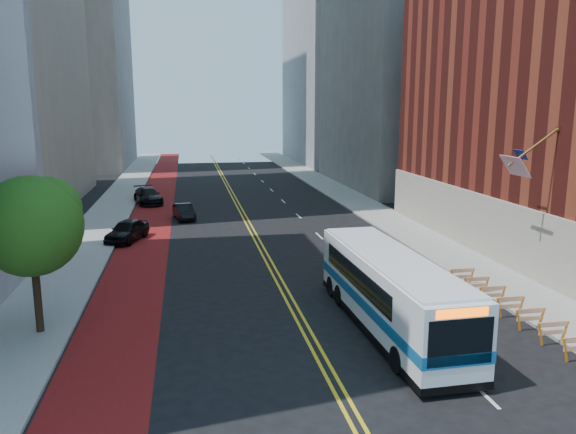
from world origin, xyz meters
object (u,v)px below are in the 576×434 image
(car_a, at_px, (127,230))
(car_b, at_px, (184,212))
(street_tree, at_px, (32,222))
(transit_bus, at_px, (389,291))
(car_c, at_px, (148,196))

(car_a, bearing_deg, car_b, 80.77)
(street_tree, xyz_separation_m, transit_bus, (14.84, -2.09, -3.16))
(transit_bus, distance_m, car_b, 27.87)
(car_a, distance_m, car_b, 8.44)
(street_tree, relative_size, car_b, 1.67)
(car_a, height_order, car_b, car_a)
(transit_bus, distance_m, car_a, 22.98)
(transit_bus, distance_m, car_c, 37.27)
(car_a, bearing_deg, car_c, 107.69)
(car_a, relative_size, car_b, 1.15)
(car_a, bearing_deg, street_tree, -77.14)
(car_b, bearing_deg, transit_bus, -81.95)
(street_tree, relative_size, car_a, 1.46)
(transit_bus, height_order, car_a, transit_bus)
(car_b, height_order, car_c, car_c)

